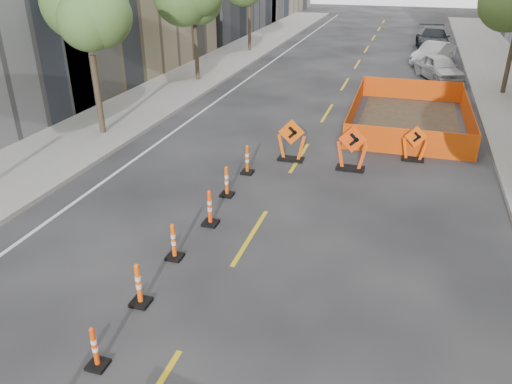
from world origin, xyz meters
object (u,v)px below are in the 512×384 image
(channelizer_5, at_px, (210,208))
(parked_car_near, at_px, (439,68))
(chevron_sign_right, at_px, (415,143))
(channelizer_6, at_px, (227,181))
(channelizer_4, at_px, (174,241))
(chevron_sign_left, at_px, (291,140))
(parked_car_far, at_px, (433,39))
(parked_car_mid, at_px, (433,53))
(channelizer_7, at_px, (247,159))
(chevron_sign_center, at_px, (352,148))
(channelizer_2, at_px, (95,347))
(channelizer_3, at_px, (139,284))

(channelizer_5, bearing_deg, parked_car_near, 72.47)
(chevron_sign_right, bearing_deg, channelizer_5, -140.49)
(channelizer_6, height_order, chevron_sign_right, chevron_sign_right)
(channelizer_4, distance_m, chevron_sign_left, 7.35)
(parked_car_near, distance_m, parked_car_far, 10.49)
(channelizer_4, relative_size, channelizer_5, 0.92)
(channelizer_4, xyz_separation_m, chevron_sign_right, (5.55, 8.54, 0.18))
(channelizer_4, xyz_separation_m, chevron_sign_left, (1.25, 7.24, 0.29))
(channelizer_6, distance_m, chevron_sign_left, 3.72)
(parked_car_near, relative_size, parked_car_mid, 0.99)
(channelizer_7, xyz_separation_m, parked_car_mid, (6.30, 21.56, 0.19))
(parked_car_mid, bearing_deg, chevron_sign_right, -69.57)
(chevron_sign_center, bearing_deg, channelizer_6, -144.47)
(parked_car_far, bearing_deg, chevron_sign_left, -105.00)
(channelizer_5, relative_size, channelizer_6, 1.06)
(parked_car_mid, distance_m, parked_car_far, 5.62)
(channelizer_6, xyz_separation_m, parked_car_near, (6.64, 18.56, 0.22))
(channelizer_6, relative_size, parked_car_near, 0.24)
(chevron_sign_left, height_order, chevron_sign_center, chevron_sign_center)
(channelizer_5, xyz_separation_m, chevron_sign_center, (3.25, 5.14, 0.28))
(channelizer_2, bearing_deg, parked_car_far, 80.42)
(channelizer_2, xyz_separation_m, channelizer_3, (-0.14, 1.87, 0.06))
(channelizer_2, xyz_separation_m, channelizer_5, (-0.00, 5.60, 0.07))
(channelizer_2, height_order, channelizer_7, channelizer_7)
(channelizer_3, relative_size, chevron_sign_right, 0.77)
(channelizer_3, bearing_deg, chevron_sign_left, 82.68)
(chevron_sign_right, relative_size, parked_car_far, 0.23)
(channelizer_4, xyz_separation_m, parked_car_mid, (6.39, 27.16, 0.21))
(channelizer_2, relative_size, channelizer_6, 0.91)
(channelizer_2, relative_size, channelizer_3, 0.89)
(channelizer_3, xyz_separation_m, chevron_sign_center, (3.39, 8.87, 0.30))
(channelizer_7, relative_size, chevron_sign_left, 0.66)
(parked_car_near, bearing_deg, parked_car_mid, 70.91)
(channelizer_5, distance_m, parked_car_far, 31.52)
(channelizer_2, xyz_separation_m, parked_car_far, (6.16, 36.51, 0.37))
(chevron_sign_right, distance_m, parked_car_near, 13.80)
(channelizer_7, xyz_separation_m, parked_car_far, (6.29, 27.17, 0.31))
(channelizer_3, relative_size, parked_car_far, 0.18)
(channelizer_7, bearing_deg, channelizer_2, -89.21)
(channelizer_3, height_order, parked_car_mid, parked_car_mid)
(chevron_sign_left, bearing_deg, channelizer_5, -113.73)
(parked_car_mid, bearing_deg, channelizer_7, -83.30)
(parked_car_near, xyz_separation_m, parked_car_far, (-0.29, 10.49, 0.11))
(channelizer_5, distance_m, chevron_sign_center, 6.09)
(chevron_sign_center, bearing_deg, channelizer_2, -114.85)
(channelizer_5, height_order, parked_car_mid, parked_car_mid)
(channelizer_3, bearing_deg, chevron_sign_right, 62.22)
(channelizer_6, xyz_separation_m, channelizer_7, (0.06, 1.87, 0.02))
(channelizer_7, relative_size, parked_car_mid, 0.24)
(channelizer_2, bearing_deg, parked_car_near, 76.08)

